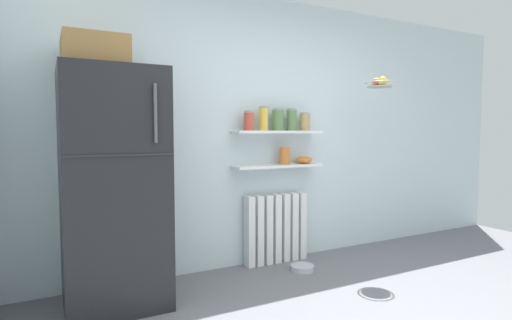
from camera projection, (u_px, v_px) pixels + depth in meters
name	position (u px, v px, depth m)	size (l,w,h in m)	color
back_wall	(252.00, 131.00, 3.93)	(7.04, 0.10, 2.60)	silver
refrigerator	(113.00, 182.00, 2.96)	(0.72, 0.74, 1.96)	black
radiator	(276.00, 228.00, 3.97)	(0.66, 0.12, 0.68)	white
wall_shelf_lower	(278.00, 166.00, 3.91)	(0.93, 0.22, 0.03)	white
wall_shelf_upper	(278.00, 132.00, 3.88)	(0.93, 0.22, 0.03)	white
storage_jar_0	(249.00, 121.00, 3.73)	(0.09, 0.09, 0.19)	#C64C38
storage_jar_1	(264.00, 119.00, 3.80)	(0.09, 0.09, 0.23)	yellow
storage_jar_2	(278.00, 120.00, 3.88)	(0.11, 0.11, 0.22)	#5B7F4C
storage_jar_3	(292.00, 120.00, 3.95)	(0.10, 0.10, 0.22)	#5B7F4C
storage_jar_4	(305.00, 122.00, 4.02)	(0.11, 0.11, 0.18)	tan
vase	(285.00, 156.00, 3.94)	(0.11, 0.11, 0.17)	#CC7033
shelf_bowl	(304.00, 160.00, 4.05)	(0.17, 0.17, 0.08)	orange
pet_food_bowl	(302.00, 268.00, 3.74)	(0.22, 0.22, 0.05)	#B7B7BC
hanging_fruit_basket	(380.00, 83.00, 3.90)	(0.29, 0.29, 0.10)	#B2B2B7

